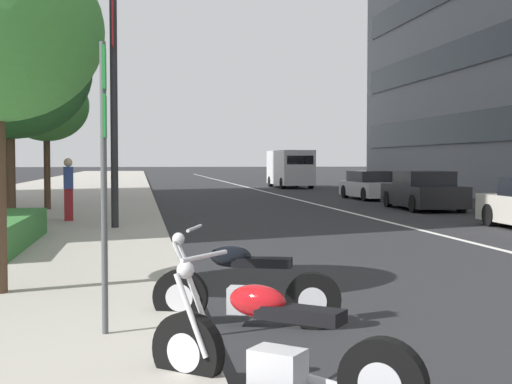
# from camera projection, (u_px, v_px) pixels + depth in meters

# --- Properties ---
(sidewalk_right_plaza) EXTENTS (160.00, 9.31, 0.15)m
(sidewalk_right_plaza) POSITION_uv_depth(u_px,v_px,m) (55.00, 197.00, 33.67)
(sidewalk_right_plaza) COLOR #A39E93
(sidewalk_right_plaza) RESTS_ON ground
(lane_centre_stripe) EXTENTS (110.00, 0.16, 0.01)m
(lane_centre_stripe) POSITION_uv_depth(u_px,v_px,m) (266.00, 192.00, 40.43)
(lane_centre_stripe) COLOR silver
(lane_centre_stripe) RESTS_ON ground
(motorcycle_under_tarp) EXTENTS (1.49, 1.79, 1.09)m
(motorcycle_under_tarp) POSITION_uv_depth(u_px,v_px,m) (275.00, 352.00, 5.13)
(motorcycle_under_tarp) COLOR black
(motorcycle_under_tarp) RESTS_ON ground
(motorcycle_nearest_camera) EXTENTS (0.84, 2.00, 1.08)m
(motorcycle_nearest_camera) POSITION_uv_depth(u_px,v_px,m) (244.00, 289.00, 7.64)
(motorcycle_nearest_camera) COLOR black
(motorcycle_nearest_camera) RESTS_ON ground
(car_far_down_avenue) EXTENTS (4.50, 2.07, 1.42)m
(car_far_down_avenue) POSITION_uv_depth(u_px,v_px,m) (423.00, 192.00, 25.93)
(car_far_down_avenue) COLOR black
(car_far_down_avenue) RESTS_ON ground
(car_mid_block_traffic) EXTENTS (4.29, 1.93, 1.32)m
(car_mid_block_traffic) POSITION_uv_depth(u_px,v_px,m) (371.00, 186.00, 32.77)
(car_mid_block_traffic) COLOR #B7B7BC
(car_mid_block_traffic) RESTS_ON ground
(delivery_van_ahead) EXTENTS (5.56, 2.21, 2.47)m
(delivery_van_ahead) POSITION_uv_depth(u_px,v_px,m) (290.00, 168.00, 46.94)
(delivery_van_ahead) COLOR silver
(delivery_van_ahead) RESTS_ON ground
(parking_sign_by_curb) EXTENTS (0.32, 0.06, 2.77)m
(parking_sign_by_curb) POSITION_uv_depth(u_px,v_px,m) (104.00, 152.00, 6.65)
(parking_sign_by_curb) COLOR #47494C
(parking_sign_by_curb) RESTS_ON sidewalk_right_plaza
(street_lamp_with_banners) EXTENTS (1.26, 2.52, 9.27)m
(street_lamp_with_banners) POSITION_uv_depth(u_px,v_px,m) (127.00, 5.00, 17.22)
(street_lamp_with_banners) COLOR #232326
(street_lamp_with_banners) RESTS_ON sidewalk_right_plaza
(clipped_hedge_bed) EXTENTS (5.01, 1.10, 0.58)m
(clipped_hedge_bed) POSITION_uv_depth(u_px,v_px,m) (1.00, 231.00, 13.56)
(clipped_hedge_bed) COLOR #337033
(clipped_hedge_bed) RESTS_ON sidewalk_right_plaza
(street_tree_mid_sidewalk) EXTENTS (3.99, 3.99, 5.58)m
(street_tree_mid_sidewalk) POSITION_uv_depth(u_px,v_px,m) (9.00, 70.00, 17.22)
(street_tree_mid_sidewalk) COLOR #473323
(street_tree_mid_sidewalk) RESTS_ON sidewalk_right_plaza
(street_tree_far_plaza) EXTENTS (2.86, 2.86, 4.74)m
(street_tree_far_plaza) POSITION_uv_depth(u_px,v_px,m) (46.00, 106.00, 23.86)
(street_tree_far_plaza) COLOR #473323
(street_tree_far_plaza) RESTS_ON sidewalk_right_plaza
(pedestrian_on_plaza) EXTENTS (0.43, 0.30, 1.72)m
(pedestrian_on_plaza) POSITION_uv_depth(u_px,v_px,m) (68.00, 189.00, 19.40)
(pedestrian_on_plaza) COLOR maroon
(pedestrian_on_plaza) RESTS_ON sidewalk_right_plaza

